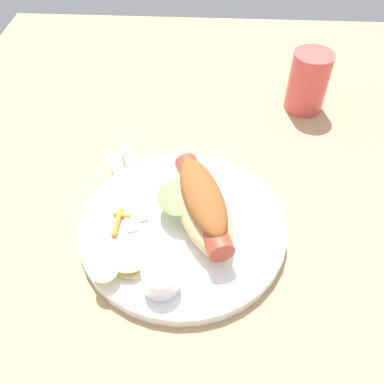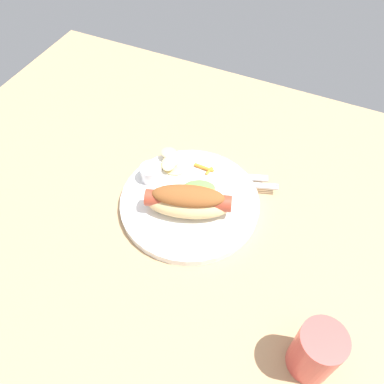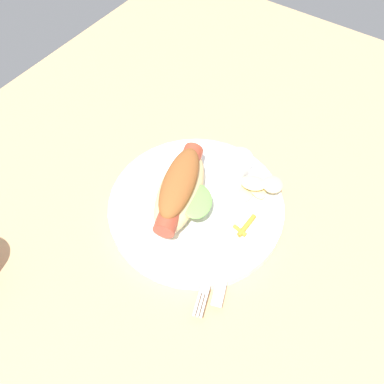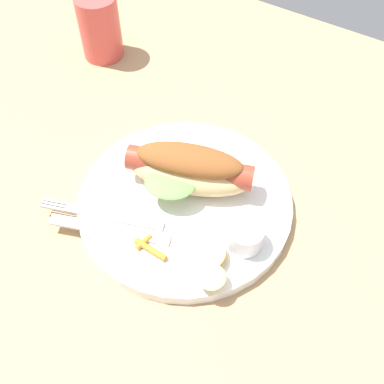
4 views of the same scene
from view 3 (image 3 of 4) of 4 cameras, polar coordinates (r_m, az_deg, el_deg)
ground_plane at (r=65.09cm, az=-1.31°, el=-3.01°), size 120.00×90.00×1.80cm
plate at (r=63.82cm, az=0.55°, el=-1.96°), size 26.34×26.34×1.60cm
hot_dog at (r=61.19cm, az=-1.62°, el=0.48°), size 16.51×12.00×5.87cm
sauce_ramekin at (r=66.29cm, az=6.30°, el=3.84°), size 4.10×4.10×3.04cm
fork at (r=58.09cm, az=2.79°, el=-9.34°), size 14.86×6.08×0.40cm
knife at (r=58.57cm, az=4.82°, el=-8.68°), size 14.14×6.31×0.36cm
chips_pile at (r=64.53cm, az=8.79°, el=0.73°), size 6.58×6.62×1.98cm
carrot_garnish at (r=60.95cm, az=7.12°, el=-4.71°), size 4.19×2.32×0.75cm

